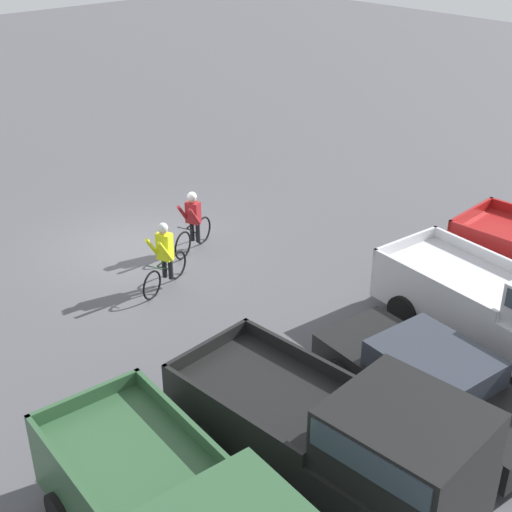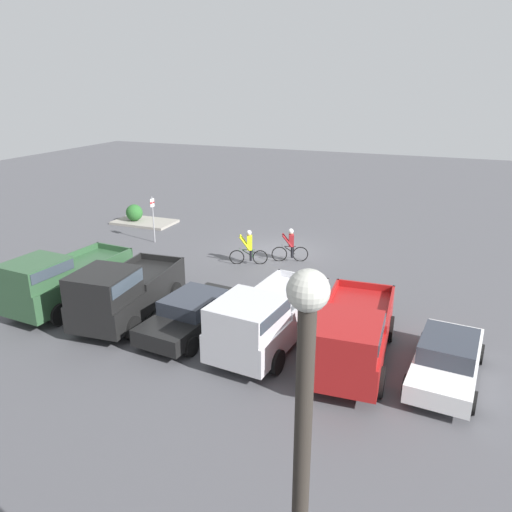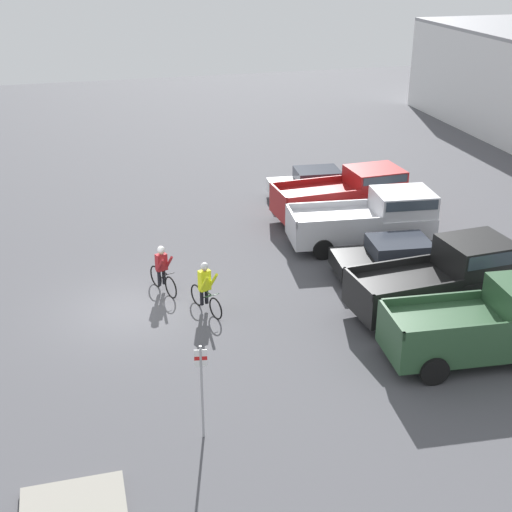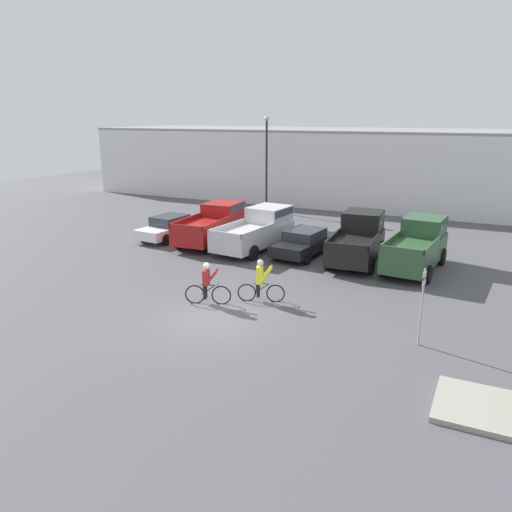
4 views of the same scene
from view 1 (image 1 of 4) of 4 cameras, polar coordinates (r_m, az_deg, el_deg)
ground_plane at (r=19.64m, az=-9.44°, el=0.75°), size 80.00×80.00×0.00m
sedan_1 at (r=13.56m, az=13.88°, el=-9.74°), size 2.33×4.75×1.36m
pickup_truck_2 at (r=11.36m, az=7.08°, el=-14.37°), size 2.55×5.31×2.31m
cyclist_0 at (r=17.19m, az=-7.33°, el=0.03°), size 1.76×0.73×1.74m
cyclist_1 at (r=18.94m, az=-5.07°, el=2.78°), size 1.71×0.70×1.69m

